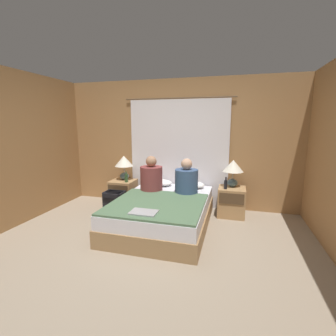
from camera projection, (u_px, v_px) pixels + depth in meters
The scene contains 17 objects.
ground_plane at pixel (145, 251), 3.20m from camera, with size 16.00×16.00×0.00m, color gray.
wall_back at pixel (179, 144), 4.85m from camera, with size 4.71×0.06×2.50m.
curtain_panel at pixel (178, 153), 4.82m from camera, with size 2.17×0.02×2.14m.
bed at pixel (163, 212), 3.97m from camera, with size 1.43×2.01×0.46m.
nightstand_left at pixel (123, 193), 4.95m from camera, with size 0.47×0.47×0.52m.
nightstand_right at pixel (231, 202), 4.39m from camera, with size 0.47×0.47×0.52m.
lamp_left at pixel (124, 163), 4.91m from camera, with size 0.37×0.37×0.49m.
lamp_right at pixel (233, 168), 4.36m from camera, with size 0.37×0.37×0.49m.
pillow_left at pixel (159, 182), 4.75m from camera, with size 0.52×0.35×0.12m.
pillow_right at pixel (191, 185), 4.58m from camera, with size 0.52×0.35×0.12m.
blanket_on_bed at pixel (157, 204), 3.62m from camera, with size 1.37×1.32×0.03m.
person_left_in_bed at pixel (151, 177), 4.33m from camera, with size 0.40×0.40×0.63m.
person_right_in_bed at pixel (186, 180), 4.17m from camera, with size 0.40×0.40×0.61m.
beer_bottle_on_left_stand at pixel (126, 178), 4.75m from camera, with size 0.07×0.07×0.22m.
beer_bottle_on_right_stand at pixel (226, 184), 4.25m from camera, with size 0.06×0.06×0.22m.
laptop_on_bed at pixel (144, 212), 3.22m from camera, with size 0.36×0.24×0.02m.
backpack_on_floor at pixel (114, 201), 4.50m from camera, with size 0.36×0.28×0.42m.
Camera 1 is at (1.07, -2.76, 1.66)m, focal length 26.00 mm.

